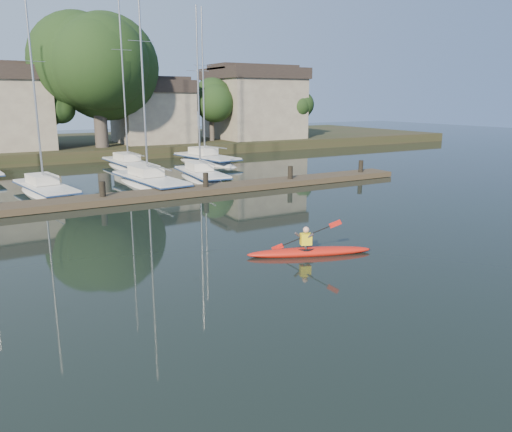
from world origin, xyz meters
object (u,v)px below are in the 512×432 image
kayak (309,250)px  sailboat_3 (202,182)px  sailboat_2 (150,189)px  sailboat_7 (207,165)px  dock (157,194)px  sailboat_1 (46,197)px  sailboat_6 (130,171)px

kayak → sailboat_3: sailboat_3 is taller
sailboat_2 → sailboat_7: size_ratio=1.07×
dock → sailboat_1: (-5.30, 4.31, -0.38)m
sailboat_1 → sailboat_3: size_ratio=1.03×
sailboat_2 → sailboat_6: sailboat_6 is taller
sailboat_2 → sailboat_7: sailboat_2 is taller
sailboat_1 → sailboat_7: sailboat_7 is taller
sailboat_1 → sailboat_2: size_ratio=0.85×
kayak → sailboat_1: sailboat_1 is taller
sailboat_3 → sailboat_2: bearing=-163.5°
kayak → sailboat_2: bearing=112.4°
kayak → dock: (-1.23, 12.78, 0.03)m
sailboat_6 → sailboat_7: sailboat_6 is taller
sailboat_6 → sailboat_7: 6.75m
sailboat_1 → dock: bearing=-48.7°
sailboat_1 → sailboat_3: bearing=-7.3°
sailboat_6 → kayak: bearing=-95.0°
sailboat_2 → sailboat_6: 8.81m
kayak → sailboat_2: sailboat_2 is taller
kayak → dock: 12.84m
sailboat_7 → sailboat_1: bearing=-158.5°
sailboat_3 → sailboat_6: 8.39m
sailboat_1 → sailboat_2: (6.15, -0.39, -0.01)m
sailboat_1 → sailboat_3: (10.10, 0.40, -0.01)m
sailboat_3 → sailboat_7: bearing=68.4°
dock → sailboat_7: sailboat_7 is taller
kayak → sailboat_2: (-0.37, 16.70, -0.37)m
sailboat_1 → sailboat_7: (14.14, 8.41, -0.03)m
sailboat_1 → sailboat_2: bearing=-13.2°
kayak → sailboat_6: 25.44m
kayak → sailboat_1: (-6.52, 17.09, -0.35)m
kayak → sailboat_1: 18.30m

